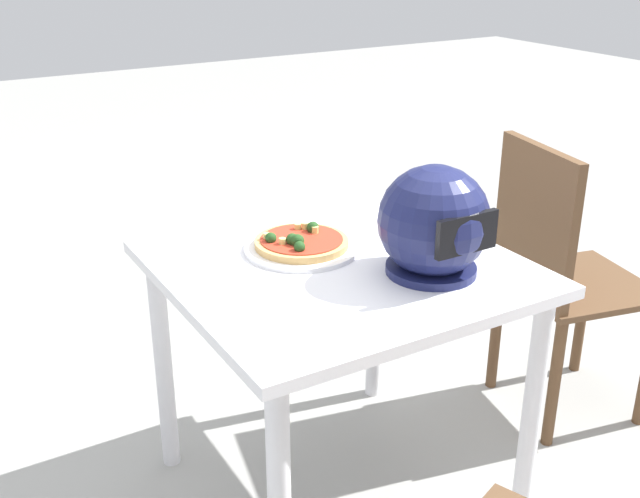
{
  "coord_description": "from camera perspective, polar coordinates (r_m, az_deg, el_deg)",
  "views": [
    {
      "loc": [
        0.94,
        1.5,
        1.48
      ],
      "look_at": [
        0.02,
        -0.06,
        0.72
      ],
      "focal_mm": 43.47,
      "sensor_mm": 36.0,
      "label": 1
    }
  ],
  "objects": [
    {
      "name": "ground_plane",
      "position": [
        2.31,
        1.24,
        -17.17
      ],
      "size": [
        14.0,
        14.0,
        0.0
      ],
      "primitive_type": "plane",
      "color": "#9E9E99"
    },
    {
      "name": "dining_table",
      "position": [
        1.97,
        1.38,
        -3.67
      ],
      "size": [
        0.84,
        0.82,
        0.7
      ],
      "color": "white",
      "rests_on": "ground"
    },
    {
      "name": "pizza_plate",
      "position": [
        2.0,
        -1.36,
        0.07
      ],
      "size": [
        0.3,
        0.3,
        0.01
      ],
      "primitive_type": "cylinder",
      "color": "white",
      "rests_on": "dining_table"
    },
    {
      "name": "pizza",
      "position": [
        1.99,
        -1.42,
        0.55
      ],
      "size": [
        0.24,
        0.24,
        0.05
      ],
      "color": "tan",
      "rests_on": "pizza_plate"
    },
    {
      "name": "motorcycle_helmet",
      "position": [
        1.84,
        8.39,
        1.89
      ],
      "size": [
        0.27,
        0.27,
        0.27
      ],
      "color": "#191E4C",
      "rests_on": "dining_table"
    },
    {
      "name": "chair_side",
      "position": [
        2.48,
        16.97,
        -1.39
      ],
      "size": [
        0.48,
        0.48,
        0.9
      ],
      "color": "brown",
      "rests_on": "ground"
    }
  ]
}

